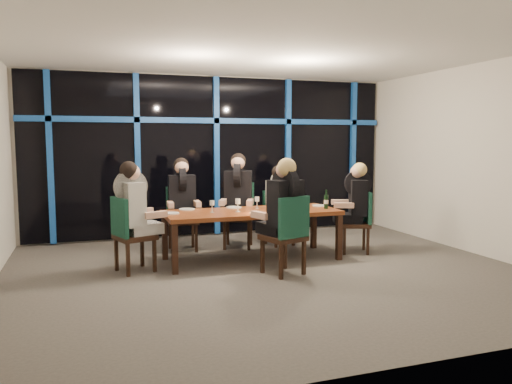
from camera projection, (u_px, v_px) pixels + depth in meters
room at (271, 123)px, 6.59m from camera, size 7.04×7.00×3.02m
window_wall at (216, 153)px, 9.40m from camera, size 6.86×0.43×2.94m
dining_table at (252, 215)px, 7.48m from camera, size 2.60×1.00×0.75m
chair_far_left at (182, 215)px, 8.21m from camera, size 0.51×0.51×1.03m
chair_far_mid at (239, 211)px, 8.45m from camera, size 0.66×0.66×1.08m
chair_far_right at (277, 214)px, 8.65m from camera, size 0.50×0.50×0.93m
chair_end_left at (128, 231)px, 6.77m from camera, size 0.61×0.61×1.04m
chair_end_right at (360, 219)px, 7.98m from camera, size 0.59×0.59×0.99m
chair_near_mid at (288, 231)px, 6.62m from camera, size 0.62×0.62×1.07m
diner_far_left at (182, 191)px, 8.08m from camera, size 0.53×0.66×1.01m
diner_far_mid at (238, 187)px, 8.31m from camera, size 0.67×0.74×1.05m
diner_far_right at (280, 193)px, 8.54m from camera, size 0.50×0.61×0.91m
diner_end_left at (134, 200)px, 6.78m from camera, size 0.71×0.62×1.01m
diner_end_right at (356, 194)px, 7.94m from camera, size 0.68×0.61×0.96m
diner_near_mid at (284, 199)px, 6.65m from camera, size 0.63×0.73×1.04m
plate_far_left at (187, 209)px, 7.56m from camera, size 0.24×0.24×0.01m
plate_far_mid at (234, 207)px, 7.78m from camera, size 0.24×0.24×0.01m
plate_far_right at (298, 205)px, 8.06m from camera, size 0.24×0.24×0.01m
plate_end_left at (171, 213)px, 7.15m from camera, size 0.24×0.24×0.01m
plate_end_right at (320, 206)px, 7.99m from camera, size 0.24×0.24×0.01m
plate_near_mid at (258, 214)px, 7.13m from camera, size 0.24×0.24×0.01m
wine_bottle at (326, 201)px, 7.66m from camera, size 0.07×0.07×0.30m
water_pitcher at (297, 203)px, 7.56m from camera, size 0.12×0.11×0.20m
tea_light at (254, 213)px, 7.15m from camera, size 0.05×0.05×0.03m
wine_glass_a at (238, 202)px, 7.34m from camera, size 0.08×0.08×0.19m
wine_glass_b at (257, 200)px, 7.71m from camera, size 0.07×0.07×0.18m
wine_glass_c at (283, 201)px, 7.65m from camera, size 0.06×0.06×0.17m
wine_glass_d at (212, 204)px, 7.27m from camera, size 0.07×0.07×0.18m
wine_glass_e at (303, 199)px, 7.79m from camera, size 0.07×0.07×0.18m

